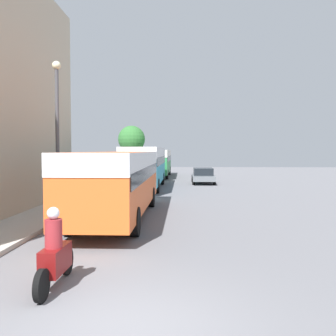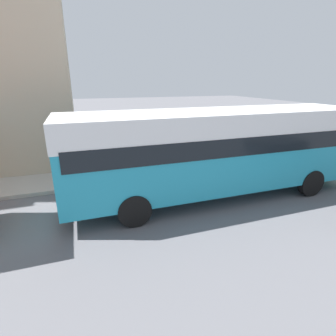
{
  "view_description": "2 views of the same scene",
  "coord_description": "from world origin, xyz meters",
  "views": [
    {
      "loc": [
        0.97,
        -5.84,
        2.9
      ],
      "look_at": [
        -0.21,
        23.85,
        1.52
      ],
      "focal_mm": 40.0,
      "sensor_mm": 36.0,
      "label": 1
    },
    {
      "loc": [
        6.04,
        18.08,
        4.12
      ],
      "look_at": [
        -1.76,
        20.78,
        1.34
      ],
      "focal_mm": 28.0,
      "sensor_mm": 36.0,
      "label": 2
    }
  ],
  "objects": [
    {
      "name": "motorcycle_behind_lead",
      "position": [
        -1.73,
        1.86,
        0.68
      ],
      "size": [
        0.38,
        2.24,
        1.73
      ],
      "color": "maroon",
      "rests_on": "ground_plane"
    },
    {
      "name": "bus_following",
      "position": [
        -1.91,
        22.72,
        2.04
      ],
      "size": [
        2.57,
        10.8,
        3.14
      ],
      "color": "teal",
      "rests_on": "ground_plane"
    },
    {
      "name": "street_tree",
      "position": [
        -5.21,
        39.12,
        4.25
      ],
      "size": [
        3.25,
        3.25,
        5.75
      ],
      "color": "brown",
      "rests_on": "sidewalk"
    },
    {
      "name": "bus_third_in_line",
      "position": [
        -1.79,
        35.28,
        1.93
      ],
      "size": [
        2.61,
        11.04,
        2.96
      ],
      "color": "#2D8447",
      "rests_on": "ground_plane"
    },
    {
      "name": "ground_plane",
      "position": [
        0.0,
        0.0,
        0.0
      ],
      "size": [
        120.0,
        120.0,
        0.0
      ],
      "primitive_type": "plane",
      "color": "slate"
    },
    {
      "name": "pedestrian_near_curb",
      "position": [
        -4.71,
        22.58,
        1.06
      ],
      "size": [
        0.39,
        0.39,
        1.78
      ],
      "color": "#232838",
      "rests_on": "sidewalk"
    },
    {
      "name": "lamp_post",
      "position": [
        -4.35,
        9.86,
        3.98
      ],
      "size": [
        0.36,
        0.36,
        6.51
      ],
      "color": "#47474C",
      "rests_on": "sidewalk"
    },
    {
      "name": "car_crossing",
      "position": [
        2.76,
        27.14,
        0.73
      ],
      "size": [
        1.96,
        4.51,
        1.37
      ],
      "color": "slate",
      "rests_on": "ground_plane"
    },
    {
      "name": "bus_lead",
      "position": [
        -1.77,
        9.97,
        1.86
      ],
      "size": [
        2.55,
        10.8,
        2.84
      ],
      "color": "#EA5B23",
      "rests_on": "ground_plane"
    }
  ]
}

